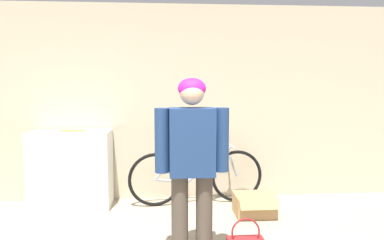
{
  "coord_description": "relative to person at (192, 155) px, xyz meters",
  "views": [
    {
      "loc": [
        0.02,
        -2.03,
        1.57
      ],
      "look_at": [
        0.27,
        1.13,
        1.25
      ],
      "focal_mm": 35.0,
      "sensor_mm": 36.0,
      "label": 1
    }
  ],
  "objects": [
    {
      "name": "wall_back",
      "position": [
        -0.26,
        1.87,
        0.35
      ],
      "size": [
        8.0,
        0.07,
        2.6
      ],
      "color": "beige",
      "rests_on": "ground_plane"
    },
    {
      "name": "side_shelf",
      "position": [
        -1.4,
        1.56,
        -0.47
      ],
      "size": [
        0.97,
        0.52,
        0.97
      ],
      "color": "white",
      "rests_on": "ground_plane"
    },
    {
      "name": "person",
      "position": [
        0.0,
        0.0,
        0.0
      ],
      "size": [
        0.64,
        0.25,
        1.61
      ],
      "rotation": [
        0.0,
        0.0,
        -0.0
      ],
      "color": "#4C4238",
      "rests_on": "ground_plane"
    },
    {
      "name": "bicycle",
      "position": [
        0.18,
        1.55,
        -0.58
      ],
      "size": [
        1.76,
        0.46,
        0.76
      ],
      "rotation": [
        0.0,
        0.0,
        0.1
      ],
      "color": "black",
      "rests_on": "ground_plane"
    },
    {
      "name": "banana",
      "position": [
        -1.36,
        1.53,
        0.03
      ],
      "size": [
        0.34,
        0.09,
        0.03
      ],
      "color": "#EAD64C",
      "rests_on": "side_shelf"
    },
    {
      "name": "cardboard_box",
      "position": [
        0.83,
        1.09,
        -0.83
      ],
      "size": [
        0.46,
        0.47,
        0.32
      ],
      "color": "tan",
      "rests_on": "ground_plane"
    }
  ]
}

